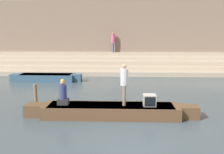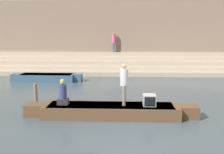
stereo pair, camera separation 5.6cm
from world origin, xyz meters
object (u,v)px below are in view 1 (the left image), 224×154
object	(u,v)px
person_standing	(124,81)
moored_boat_shore	(46,77)
person_rowing	(63,94)
person_on_steps	(113,41)
mooring_post	(36,94)
rowboat_main	(111,110)
tv_set	(149,100)

from	to	relation	value
person_standing	moored_boat_shore	size ratio (longest dim) A/B	0.34
person_standing	moored_boat_shore	distance (m)	9.05
person_rowing	person_on_steps	xyz separation A→B (m)	(1.52, 12.17, 1.66)
person_rowing	mooring_post	distance (m)	2.36
person_standing	person_rowing	size ratio (longest dim) A/B	1.59
person_rowing	person_on_steps	bearing A→B (deg)	70.81
person_rowing	moored_boat_shore	bearing A→B (deg)	99.00
person_rowing	rowboat_main	bearing A→B (deg)	-11.81
person_standing	mooring_post	size ratio (longest dim) A/B	1.68
mooring_post	rowboat_main	bearing A→B (deg)	-24.85
moored_boat_shore	mooring_post	bearing A→B (deg)	-80.93
rowboat_main	mooring_post	world-z (taller)	mooring_post
moored_boat_shore	rowboat_main	bearing A→B (deg)	-59.91
person_standing	person_rowing	xyz separation A→B (m)	(-2.39, -0.03, -0.52)
person_on_steps	person_standing	bearing A→B (deg)	-86.79
person_rowing	tv_set	size ratio (longest dim) A/B	2.09
rowboat_main	person_rowing	world-z (taller)	person_rowing
rowboat_main	person_standing	xyz separation A→B (m)	(0.52, 0.03, 1.16)
rowboat_main	person_on_steps	size ratio (longest dim) A/B	4.06
rowboat_main	person_on_steps	distance (m)	12.39
person_rowing	tv_set	world-z (taller)	person_rowing
rowboat_main	person_standing	world-z (taller)	person_standing
person_standing	rowboat_main	bearing A→B (deg)	-171.46
person_standing	mooring_post	xyz separation A→B (m)	(-4.04, 1.61, -0.94)
tv_set	person_on_steps	size ratio (longest dim) A/B	0.29
rowboat_main	tv_set	size ratio (longest dim) A/B	13.92
mooring_post	person_standing	bearing A→B (deg)	-21.66
moored_boat_shore	person_on_steps	world-z (taller)	person_on_steps
moored_boat_shore	person_standing	bearing A→B (deg)	-57.03
person_rowing	person_on_steps	size ratio (longest dim) A/B	0.61
person_standing	mooring_post	distance (m)	4.45
rowboat_main	tv_set	world-z (taller)	tv_set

